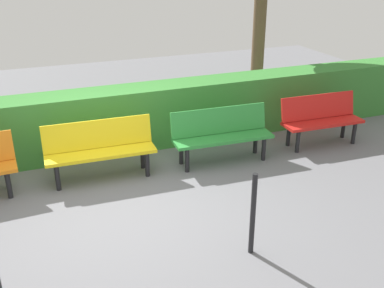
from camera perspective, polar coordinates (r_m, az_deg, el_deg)
ground_plane at (r=6.22m, az=-9.11°, el=-7.64°), size 17.05×17.05×0.00m
bench_red at (r=8.18m, az=15.97°, el=3.22°), size 1.46×0.52×0.86m
bench_green at (r=7.22m, az=3.75°, el=1.45°), size 1.63×0.53×0.86m
bench_yellow at (r=6.81m, az=-11.58°, el=-0.38°), size 1.62×0.52×0.86m
hedge_row at (r=7.83m, az=-6.01°, el=3.50°), size 13.05×0.65×1.05m
railing_post_mid at (r=5.05m, az=7.70°, el=-8.81°), size 0.06×0.06×1.00m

